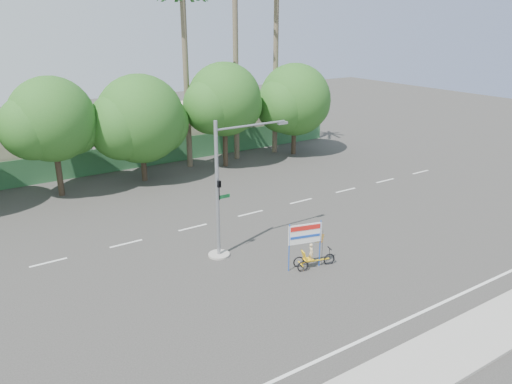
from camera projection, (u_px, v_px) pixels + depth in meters
ground at (306, 274)px, 23.75m from camera, size 120.00×120.00×0.00m
sidewalk_near at (438, 358)px, 17.81m from camera, size 50.00×2.40×0.12m
fence at (140, 155)px, 40.36m from camera, size 38.00×0.08×2.00m
building_right at (202, 125)px, 47.79m from camera, size 14.00×8.00×3.60m
tree_left at (51, 122)px, 32.60m from camera, size 6.66×5.60×8.07m
tree_center at (140, 121)px, 35.91m from camera, size 7.62×6.40×7.85m
tree_right at (224, 102)px, 39.29m from camera, size 6.90×5.80×8.36m
tree_far_right at (294, 102)px, 43.11m from camera, size 7.38×6.20×7.94m
palm_tall at (235, 32)px, 39.80m from camera, size 3.73×3.79×17.45m
palm_mid at (276, 44)px, 42.23m from camera, size 3.73×3.79×15.45m
palm_short at (185, 55)px, 38.00m from camera, size 3.73×3.79×14.45m
traffic_signal at (223, 201)px, 24.78m from camera, size 4.72×1.10×7.00m
trike_billboard at (309, 249)px, 24.04m from camera, size 2.43×0.93×2.46m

